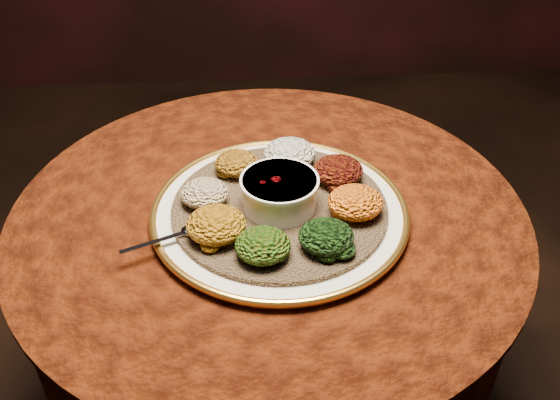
{
  "coord_description": "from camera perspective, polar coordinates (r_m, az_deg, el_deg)",
  "views": [
    {
      "loc": [
        -0.04,
        -0.91,
        1.46
      ],
      "look_at": [
        0.02,
        -0.01,
        0.76
      ],
      "focal_mm": 40.0,
      "sensor_mm": 36.0,
      "label": 1
    }
  ],
  "objects": [
    {
      "name": "portion_mixveg",
      "position": [
        1.01,
        -1.57,
        -4.16
      ],
      "size": [
        0.09,
        0.09,
        0.04
      ],
      "primitive_type": "ellipsoid",
      "color": "#AF420B",
      "rests_on": "injera"
    },
    {
      "name": "portion_kitfo",
      "position": [
        1.18,
        5.32,
        2.71
      ],
      "size": [
        0.1,
        0.09,
        0.05
      ],
      "primitive_type": "ellipsoid",
      "color": "black",
      "rests_on": "injera"
    },
    {
      "name": "portion_kik",
      "position": [
        1.05,
        -5.86,
        -2.26
      ],
      "size": [
        0.1,
        0.1,
        0.05
      ],
      "primitive_type": "ellipsoid",
      "color": "#B1770F",
      "rests_on": "injera"
    },
    {
      "name": "portion_tikil",
      "position": [
        1.1,
        6.91,
        -0.21
      ],
      "size": [
        0.1,
        0.09,
        0.05
      ],
      "primitive_type": "ellipsoid",
      "color": "#C46E10",
      "rests_on": "injera"
    },
    {
      "name": "portion_timatim",
      "position": [
        1.13,
        -6.9,
        0.62
      ],
      "size": [
        0.09,
        0.08,
        0.04
      ],
      "primitive_type": "ellipsoid",
      "color": "maroon",
      "rests_on": "injera"
    },
    {
      "name": "portion_ayib",
      "position": [
        1.22,
        0.89,
        4.28
      ],
      "size": [
        0.1,
        0.1,
        0.05
      ],
      "primitive_type": "ellipsoid",
      "color": "silver",
      "rests_on": "injera"
    },
    {
      "name": "stew_bowl",
      "position": [
        1.1,
        -0.04,
        0.87
      ],
      "size": [
        0.14,
        0.14,
        0.06
      ],
      "color": "white",
      "rests_on": "injera"
    },
    {
      "name": "spoon",
      "position": [
        1.07,
        -8.49,
        -2.89
      ],
      "size": [
        0.14,
        0.07,
        0.01
      ],
      "rotation": [
        0.0,
        0.0,
        -2.74
      ],
      "color": "silver",
      "rests_on": "injera"
    },
    {
      "name": "platter",
      "position": [
        1.13,
        -0.04,
        -1.14
      ],
      "size": [
        0.49,
        0.49,
        0.02
      ],
      "rotation": [
        0.0,
        0.0,
        0.1
      ],
      "color": "silver",
      "rests_on": "table"
    },
    {
      "name": "injera",
      "position": [
        1.13,
        -0.04,
        -0.71
      ],
      "size": [
        0.43,
        0.43,
        0.01
      ],
      "primitive_type": "cylinder",
      "rotation": [
        0.0,
        0.0,
        0.11
      ],
      "color": "olive",
      "rests_on": "platter"
    },
    {
      "name": "portion_shiro",
      "position": [
        1.2,
        -3.99,
        3.39
      ],
      "size": [
        0.08,
        0.08,
        0.04
      ],
      "primitive_type": "ellipsoid",
      "color": "#9A6112",
      "rests_on": "injera"
    },
    {
      "name": "portion_gomen",
      "position": [
        1.03,
        4.25,
        -3.36
      ],
      "size": [
        0.09,
        0.09,
        0.04
      ],
      "primitive_type": "ellipsoid",
      "color": "black",
      "rests_on": "injera"
    },
    {
      "name": "table",
      "position": [
        1.28,
        -0.97,
        -7.15
      ],
      "size": [
        0.96,
        0.96,
        0.73
      ],
      "color": "black",
      "rests_on": "ground"
    }
  ]
}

